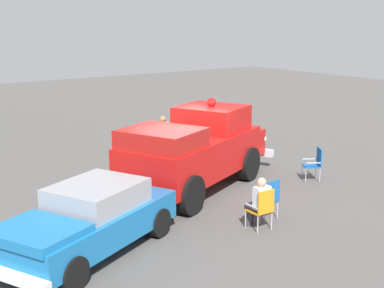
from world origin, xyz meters
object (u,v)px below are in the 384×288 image
(vintage_fire_truck, at_px, (196,149))
(classic_hot_rod, at_px, (87,220))
(lawn_chair_by_car, at_px, (315,162))
(spectator_standing, at_px, (163,136))
(lawn_chair_near_truck, at_px, (262,207))
(spectator_seated, at_px, (259,201))
(lawn_chair_spare, at_px, (269,197))

(vintage_fire_truck, bearing_deg, classic_hot_rod, 116.80)
(vintage_fire_truck, relative_size, lawn_chair_by_car, 6.20)
(classic_hot_rod, height_order, lawn_chair_by_car, classic_hot_rod)
(lawn_chair_by_car, distance_m, spectator_standing, 5.22)
(lawn_chair_by_car, height_order, spectator_standing, spectator_standing)
(lawn_chair_near_truck, height_order, lawn_chair_by_car, same)
(vintage_fire_truck, bearing_deg, spectator_seated, 168.83)
(vintage_fire_truck, bearing_deg, spectator_standing, -13.77)
(lawn_chair_near_truck, bearing_deg, vintage_fire_truck, -10.82)
(vintage_fire_truck, height_order, lawn_chair_near_truck, vintage_fire_truck)
(vintage_fire_truck, distance_m, spectator_seated, 3.53)
(lawn_chair_near_truck, bearing_deg, classic_hot_rod, 71.98)
(classic_hot_rod, height_order, lawn_chair_near_truck, classic_hot_rod)
(spectator_seated, bearing_deg, lawn_chair_near_truck, 178.63)
(vintage_fire_truck, xyz_separation_m, spectator_seated, (-3.43, 0.68, -0.50))
(spectator_seated, bearing_deg, lawn_chair_by_car, -65.47)
(classic_hot_rod, height_order, spectator_seated, classic_hot_rod)
(lawn_chair_near_truck, xyz_separation_m, spectator_standing, (6.44, -1.39, 0.37))
(classic_hot_rod, distance_m, lawn_chair_spare, 4.59)
(lawn_chair_near_truck, xyz_separation_m, spectator_seated, (0.13, -0.00, 0.11))
(lawn_chair_near_truck, height_order, spectator_standing, spectator_standing)
(classic_hot_rod, bearing_deg, vintage_fire_truck, -63.20)
(spectator_standing, bearing_deg, vintage_fire_truck, 166.23)
(lawn_chair_by_car, bearing_deg, classic_hot_rod, 95.38)
(lawn_chair_spare, xyz_separation_m, spectator_seated, (-0.31, 0.64, 0.11))
(lawn_chair_near_truck, relative_size, lawn_chair_by_car, 1.00)
(lawn_chair_near_truck, bearing_deg, spectator_seated, -1.37)
(classic_hot_rod, xyz_separation_m, spectator_standing, (5.18, -5.26, 0.22))
(vintage_fire_truck, bearing_deg, lawn_chair_by_car, -114.15)
(lawn_chair_by_car, relative_size, lawn_chair_spare, 1.00)
(lawn_chair_near_truck, bearing_deg, lawn_chair_by_car, -64.00)
(vintage_fire_truck, relative_size, lawn_chair_spare, 6.20)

